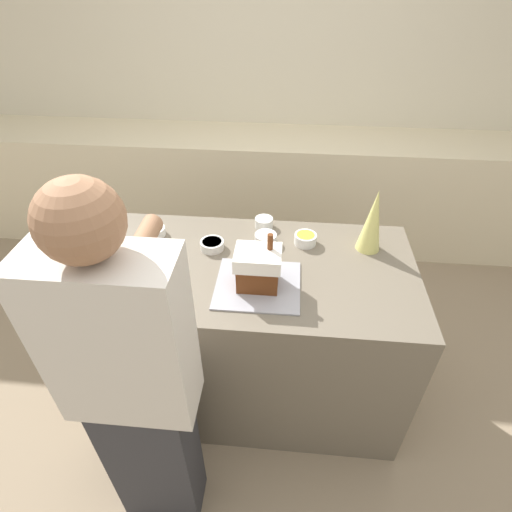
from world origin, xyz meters
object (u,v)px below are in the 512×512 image
(candy_bowl_behind_tray, at_px, (305,239))
(candy_bowl_near_tray_right, at_px, (264,222))
(person, at_px, (135,390))
(candy_bowl_center_rear, at_px, (154,231))
(gingerbread_house, at_px, (258,267))
(candy_bowl_far_right, at_px, (212,244))
(decorative_tree, at_px, (373,221))
(baking_tray, at_px, (258,285))
(candy_bowl_beside_tree, at_px, (266,238))

(candy_bowl_behind_tray, height_order, candy_bowl_near_tray_right, same)
(candy_bowl_behind_tray, height_order, person, person)
(candy_bowl_center_rear, xyz_separation_m, candy_bowl_near_tray_right, (0.56, 0.13, 0.01))
(candy_bowl_behind_tray, bearing_deg, candy_bowl_near_tray_right, 149.31)
(gingerbread_house, distance_m, candy_bowl_far_right, 0.36)
(decorative_tree, height_order, person, person)
(gingerbread_house, height_order, person, person)
(candy_bowl_behind_tray, xyz_separation_m, candy_bowl_center_rear, (-0.78, 0.00, -0.01))
(baking_tray, height_order, candy_bowl_beside_tree, candy_bowl_beside_tree)
(candy_bowl_far_right, distance_m, candy_bowl_center_rear, 0.33)
(gingerbread_house, height_order, candy_bowl_center_rear, gingerbread_house)
(candy_bowl_behind_tray, bearing_deg, gingerbread_house, -121.70)
(candy_bowl_far_right, bearing_deg, candy_bowl_center_rear, 164.54)
(baking_tray, height_order, candy_bowl_near_tray_right, candy_bowl_near_tray_right)
(decorative_tree, bearing_deg, candy_bowl_behind_tray, 177.96)
(candy_bowl_near_tray_right, bearing_deg, candy_bowl_behind_tray, -30.69)
(person, bearing_deg, decorative_tree, 43.64)
(decorative_tree, relative_size, candy_bowl_far_right, 2.74)
(decorative_tree, relative_size, candy_bowl_behind_tray, 2.91)
(baking_tray, relative_size, candy_bowl_behind_tray, 3.37)
(decorative_tree, bearing_deg, candy_bowl_center_rear, 179.22)
(candy_bowl_center_rear, height_order, person, person)
(candy_bowl_center_rear, distance_m, person, 0.90)
(baking_tray, bearing_deg, decorative_tree, 32.34)
(candy_bowl_center_rear, bearing_deg, gingerbread_house, -30.91)
(candy_bowl_far_right, distance_m, candy_bowl_near_tray_right, 0.32)
(baking_tray, distance_m, candy_bowl_beside_tree, 0.32)
(decorative_tree, bearing_deg, baking_tray, -147.66)
(candy_bowl_center_rear, bearing_deg, decorative_tree, -0.78)
(decorative_tree, bearing_deg, candy_bowl_beside_tree, -179.46)
(candy_bowl_far_right, bearing_deg, baking_tray, -45.47)
(candy_bowl_behind_tray, bearing_deg, candy_bowl_center_rear, 179.72)
(candy_bowl_near_tray_right, relative_size, person, 0.06)
(candy_bowl_far_right, distance_m, candy_bowl_behind_tray, 0.47)
(baking_tray, bearing_deg, candy_bowl_center_rear, 149.05)
(candy_bowl_beside_tree, height_order, candy_bowl_behind_tray, same)
(gingerbread_house, bearing_deg, candy_bowl_center_rear, 149.09)
(candy_bowl_far_right, xyz_separation_m, candy_bowl_beside_tree, (0.26, 0.07, 0.01))
(decorative_tree, bearing_deg, gingerbread_house, -147.66)
(baking_tray, xyz_separation_m, person, (-0.39, -0.53, -0.05))
(candy_bowl_beside_tree, distance_m, candy_bowl_center_rear, 0.58)
(candy_bowl_near_tray_right, bearing_deg, candy_bowl_beside_tree, -82.26)
(candy_bowl_behind_tray, relative_size, person, 0.07)
(candy_bowl_far_right, bearing_deg, person, -99.86)
(candy_bowl_beside_tree, bearing_deg, person, -114.85)
(candy_bowl_beside_tree, bearing_deg, candy_bowl_behind_tray, 4.54)
(gingerbread_house, distance_m, candy_bowl_beside_tree, 0.33)
(candy_bowl_far_right, xyz_separation_m, candy_bowl_center_rear, (-0.32, 0.09, -0.00))
(candy_bowl_far_right, height_order, candy_bowl_beside_tree, candy_bowl_beside_tree)
(gingerbread_house, bearing_deg, candy_bowl_near_tray_right, 91.18)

